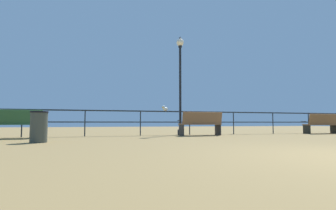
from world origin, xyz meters
name	(u,v)px	position (x,y,z in m)	size (l,w,h in m)	color
pier_railing	(190,117)	(0.00, 7.72, 0.75)	(21.35, 0.05, 1.01)	#1D242D
bench_far_left	(17,123)	(-6.38, 6.97, 0.52)	(1.60, 0.70, 0.93)	#285431
bench_near_left	(201,122)	(0.20, 6.97, 0.52)	(1.76, 0.74, 0.94)	brown
bench_near_right	(322,123)	(6.43, 6.97, 0.51)	(1.76, 0.62, 0.92)	brown
lamppost_center	(180,75)	(-0.36, 7.88, 2.60)	(0.33, 0.33, 4.29)	black
seagull_on_rail	(165,109)	(-1.10, 7.71, 1.10)	(0.39, 0.33, 0.22)	silver
trash_bin	(39,127)	(-5.36, 4.87, 0.41)	(0.44, 0.44, 0.81)	#3C4138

